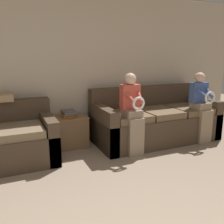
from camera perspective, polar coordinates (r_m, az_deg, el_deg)
The scene contains 7 objects.
wall_back at distance 4.32m, azimuth -12.63°, elevation 9.57°, with size 7.49×0.06×2.55m.
couch_main at distance 4.56m, azimuth 9.70°, elevation -2.08°, with size 2.20×0.97×0.93m.
child_left_seated at distance 3.80m, azimuth 4.71°, elevation 0.50°, with size 0.30×0.38×1.24m.
child_right_seated at distance 4.59m, azimuth 19.79°, elevation 1.76°, with size 0.30×0.38×1.21m.
side_shelf at distance 4.24m, azimuth -9.65°, elevation -4.25°, with size 0.56×0.48×0.52m.
book_stack at distance 4.17m, azimuth -9.87°, elevation -0.30°, with size 0.22×0.30×0.09m.
throw_pillow at distance 4.03m, azimuth -24.27°, elevation 3.09°, with size 0.37×0.37×0.10m.
Camera 1 is at (-0.84, -1.05, 1.52)m, focal length 40.00 mm.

